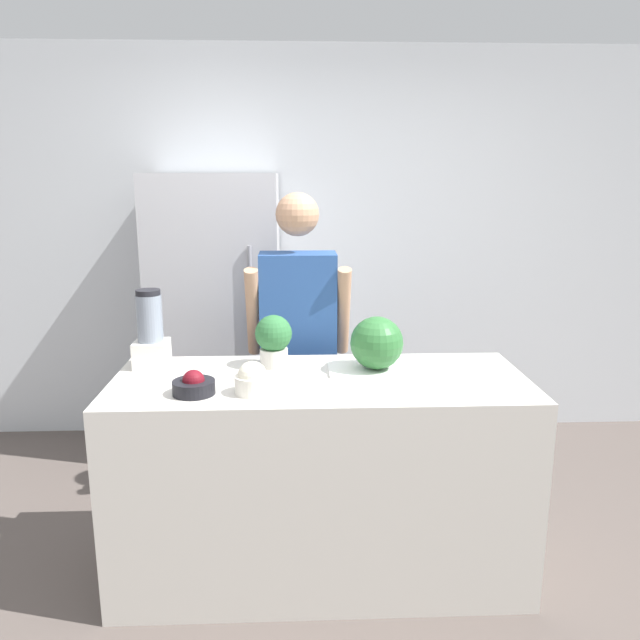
% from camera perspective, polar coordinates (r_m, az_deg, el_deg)
% --- Properties ---
extents(ground_plane, '(14.00, 14.00, 0.00)m').
position_cam_1_polar(ground_plane, '(2.83, 0.38, -25.77)').
color(ground_plane, '#564C47').
extents(wall_back, '(8.00, 0.06, 2.60)m').
position_cam_1_polar(wall_back, '(4.28, -0.95, 6.71)').
color(wall_back, silver).
rests_on(wall_back, ground_plane).
extents(counter_island, '(1.79, 0.72, 0.92)m').
position_cam_1_polar(counter_island, '(2.88, 0.03, -14.07)').
color(counter_island, beige).
rests_on(counter_island, ground_plane).
extents(refrigerator, '(0.79, 0.66, 1.79)m').
position_cam_1_polar(refrigerator, '(4.01, -9.35, 0.22)').
color(refrigerator, '#B7B7BC').
rests_on(refrigerator, ground_plane).
extents(person, '(0.53, 0.27, 1.69)m').
position_cam_1_polar(person, '(3.30, -1.98, -2.76)').
color(person, '#333338').
rests_on(person, ground_plane).
extents(cutting_board, '(0.40, 0.23, 0.01)m').
position_cam_1_polar(cutting_board, '(2.82, 4.90, -4.46)').
color(cutting_board, white).
rests_on(cutting_board, counter_island).
extents(watermelon, '(0.24, 0.24, 0.24)m').
position_cam_1_polar(watermelon, '(2.77, 5.21, -2.11)').
color(watermelon, '#2D6B33').
rests_on(watermelon, cutting_board).
extents(bowl_cherries, '(0.17, 0.17, 0.10)m').
position_cam_1_polar(bowl_cherries, '(2.55, -11.47, -5.87)').
color(bowl_cherries, black).
rests_on(bowl_cherries, counter_island).
extents(bowl_cream, '(0.14, 0.14, 0.13)m').
position_cam_1_polar(bowl_cream, '(2.52, -6.20, -5.47)').
color(bowl_cream, white).
rests_on(bowl_cream, counter_island).
extents(blender, '(0.15, 0.15, 0.36)m').
position_cam_1_polar(blender, '(2.92, -15.24, -1.22)').
color(blender, silver).
rests_on(blender, counter_island).
extents(potted_plant, '(0.17, 0.17, 0.24)m').
position_cam_1_polar(potted_plant, '(2.84, -4.27, -1.72)').
color(potted_plant, beige).
rests_on(potted_plant, counter_island).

